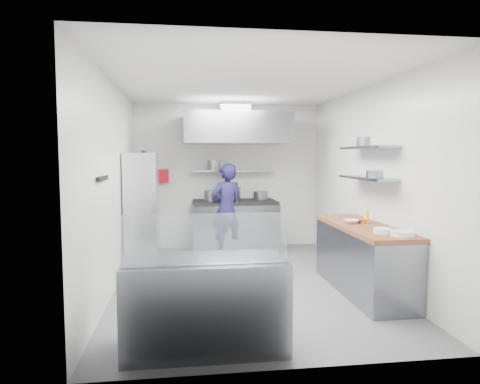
{
  "coord_description": "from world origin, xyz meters",
  "views": [
    {
      "loc": [
        -0.87,
        -5.9,
        1.81
      ],
      "look_at": [
        0.0,
        0.6,
        1.25
      ],
      "focal_mm": 32.0,
      "sensor_mm": 36.0,
      "label": 1
    }
  ],
  "objects": [
    {
      "name": "wall_front",
      "position": [
        0.0,
        -2.5,
        1.4
      ],
      "size": [
        3.6,
        2.8,
        0.02
      ],
      "primitive_type": "cube",
      "rotation": [
        -1.57,
        0.0,
        0.0
      ],
      "color": "white",
      "rests_on": "floor"
    },
    {
      "name": "mixing_bowl",
      "position": [
        1.37,
        -0.45,
        0.92
      ],
      "size": [
        0.21,
        0.21,
        0.05
      ],
      "primitive_type": "imported",
      "rotation": [
        0.0,
        0.0,
        0.06
      ],
      "color": "white",
      "rests_on": "prep_counter_top"
    },
    {
      "name": "shelf_pot_d",
      "position": [
        1.78,
        0.09,
        2.01
      ],
      "size": [
        0.25,
        0.25,
        0.14
      ],
      "primitive_type": "cylinder",
      "color": "slate",
      "rests_on": "wall_shelf_upper"
    },
    {
      "name": "prep_counter_top",
      "position": [
        1.48,
        -0.6,
        0.87
      ],
      "size": [
        0.65,
        2.04,
        0.06
      ],
      "primitive_type": "cube",
      "color": "brown",
      "rests_on": "prep_counter_base"
    },
    {
      "name": "cooktop",
      "position": [
        0.1,
        2.1,
        0.93
      ],
      "size": [
        1.57,
        0.78,
        0.06
      ],
      "primitive_type": "cube",
      "color": "black",
      "rests_on": "gas_range"
    },
    {
      "name": "wall_shelf_upper",
      "position": [
        1.64,
        -0.3,
        1.92
      ],
      "size": [
        0.3,
        1.3,
        0.04
      ],
      "primitive_type": "cube",
      "color": "gray",
      "rests_on": "wall_right"
    },
    {
      "name": "hood_duct",
      "position": [
        0.1,
        2.15,
        2.68
      ],
      "size": [
        0.55,
        0.55,
        0.24
      ],
      "primitive_type": "cube",
      "color": "slate",
      "rests_on": "extractor_hood"
    },
    {
      "name": "rack_bin_a",
      "position": [
        -1.53,
        1.01,
        0.8
      ],
      "size": [
        0.17,
        0.21,
        0.19
      ],
      "primitive_type": "cube",
      "color": "white",
      "rests_on": "wire_rack"
    },
    {
      "name": "wall_shelf_lower",
      "position": [
        1.64,
        -0.3,
        1.5
      ],
      "size": [
        0.3,
        1.3,
        0.04
      ],
      "primitive_type": "cube",
      "color": "gray",
      "rests_on": "wall_right"
    },
    {
      "name": "display_case",
      "position": [
        -0.68,
        -2.0,
        0.42
      ],
      "size": [
        1.5,
        0.7,
        0.85
      ],
      "primitive_type": "cube",
      "color": "gray",
      "rests_on": "floor"
    },
    {
      "name": "red_firebox",
      "position": [
        -1.25,
        2.44,
        1.42
      ],
      "size": [
        0.22,
        0.1,
        0.26
      ],
      "primitive_type": "cube",
      "color": "red",
      "rests_on": "wall_back"
    },
    {
      "name": "wall_back",
      "position": [
        0.0,
        2.5,
        1.4
      ],
      "size": [
        3.6,
        2.8,
        0.02
      ],
      "primitive_type": "cube",
      "rotation": [
        1.57,
        0.0,
        0.0
      ],
      "color": "white",
      "rests_on": "floor"
    },
    {
      "name": "plate_stack_b",
      "position": [
        1.45,
        -1.21,
        0.93
      ],
      "size": [
        0.21,
        0.21,
        0.06
      ],
      "primitive_type": "cylinder",
      "color": "white",
      "rests_on": "prep_counter_top"
    },
    {
      "name": "wire_rack",
      "position": [
        -1.53,
        1.14,
        0.93
      ],
      "size": [
        0.5,
        0.9,
        1.85
      ],
      "primitive_type": "cube",
      "color": "silver",
      "rests_on": "floor"
    },
    {
      "name": "stock_pot_left",
      "position": [
        -0.34,
        2.02,
        1.06
      ],
      "size": [
        0.3,
        0.3,
        0.2
      ],
      "primitive_type": "cylinder",
      "color": "slate",
      "rests_on": "cooktop"
    },
    {
      "name": "display_glass",
      "position": [
        -0.68,
        -2.12,
        1.07
      ],
      "size": [
        1.47,
        0.19,
        0.42
      ],
      "primitive_type": "cube",
      "rotation": [
        -0.38,
        0.0,
        0.0
      ],
      "color": "silver",
      "rests_on": "display_case"
    },
    {
      "name": "squeeze_bottle",
      "position": [
        1.57,
        -0.48,
        0.99
      ],
      "size": [
        0.07,
        0.07,
        0.18
      ],
      "primitive_type": "cylinder",
      "color": "yellow",
      "rests_on": "prep_counter_top"
    },
    {
      "name": "shelf_pot_c",
      "position": [
        1.55,
        -0.74,
        1.57
      ],
      "size": [
        0.22,
        0.22,
        0.1
      ],
      "primitive_type": "cylinder",
      "color": "slate",
      "rests_on": "wall_shelf_lower"
    },
    {
      "name": "extractor_hood",
      "position": [
        0.1,
        1.93,
        2.3
      ],
      "size": [
        1.9,
        1.15,
        0.55
      ],
      "primitive_type": "cube",
      "color": "gray",
      "rests_on": "wall_back"
    },
    {
      "name": "stock_pot_right",
      "position": [
        0.63,
        2.27,
        1.04
      ],
      "size": [
        0.28,
        0.28,
        0.16
      ],
      "primitive_type": "cylinder",
      "color": "slate",
      "rests_on": "cooktop"
    },
    {
      "name": "shelf_pot_a",
      "position": [
        -0.29,
        2.15,
        1.63
      ],
      "size": [
        0.23,
        0.23,
        0.18
      ],
      "primitive_type": "cylinder",
      "color": "slate",
      "rests_on": "over_range_shelf"
    },
    {
      "name": "copper_pan",
      "position": [
        1.55,
        -0.45,
        0.93
      ],
      "size": [
        0.15,
        0.15,
        0.06
      ],
      "primitive_type": "cylinder",
      "color": "#C46D37",
      "rests_on": "prep_counter_top"
    },
    {
      "name": "knife_strip",
      "position": [
        -1.78,
        -0.9,
        1.55
      ],
      "size": [
        0.04,
        0.55,
        0.05
      ],
      "primitive_type": "cube",
      "color": "black",
      "rests_on": "wall_left"
    },
    {
      "name": "ceiling",
      "position": [
        0.0,
        0.0,
        2.8
      ],
      "size": [
        5.0,
        5.0,
        0.0
      ],
      "primitive_type": "plane",
      "rotation": [
        3.14,
        0.0,
        0.0
      ],
      "color": "silver",
      "rests_on": "wall_back"
    },
    {
      "name": "wall_right",
      "position": [
        1.8,
        0.0,
        1.4
      ],
      "size": [
        2.8,
        5.0,
        0.02
      ],
      "primitive_type": "cube",
      "rotation": [
        1.57,
        0.0,
        -1.57
      ],
      "color": "white",
      "rests_on": "floor"
    },
    {
      "name": "prep_counter_base",
      "position": [
        1.48,
        -0.6,
        0.42
      ],
      "size": [
        0.62,
        2.0,
        0.84
      ],
      "primitive_type": "cube",
      "color": "gray",
      "rests_on": "floor"
    },
    {
      "name": "over_range_shelf",
      "position": [
        0.1,
        2.34,
        1.52
      ],
      "size": [
        1.6,
        0.3,
        0.04
      ],
      "primitive_type": "cube",
      "color": "gray",
      "rests_on": "wall_back"
    },
    {
      "name": "floor",
      "position": [
        0.0,
        0.0,
        0.0
      ],
      "size": [
        5.0,
        5.0,
        0.0
      ],
      "primitive_type": "plane",
      "color": "#525254",
      "rests_on": "ground"
    },
    {
      "name": "rack_jar",
      "position": [
        -1.48,
        1.09,
        1.8
      ],
      "size": [
        0.1,
        0.1,
        0.18
      ],
      "primitive_type": "cylinder",
      "color": "black",
      "rests_on": "wire_rack"
    },
    {
      "name": "rack_bin_b",
      "position": [
        -1.53,
        1.33,
        1.3
      ],
      "size": [
        0.13,
        0.16,
        0.14
      ],
      "primitive_type": "cube",
      "color": "yellow",
      "rests_on": "wire_rack"
    },
    {
      "name": "wall_left",
      "position": [
        -1.8,
        0.0,
        1.4
      ],
      "size": [
        2.8,
        5.0,
        0.02
      ],
      "primitive_type": "cube",
      "rotation": [
        1.57,
        0.0,
        1.57
      ],
      "color": "white",
      "rests_on": "floor"
    },
    {
      "name": "plate_stack_a",
      "position": [
        1.59,
        -1.41,
        0.93
      ],
      "size": [
        0.26,
        0.26,
        0.06
      ],
      "primitive_type": "cylinder",
      "color": "white",
      "rests_on": "prep_counter_top"
    },
    {
      "name": "gas_range",
      "position": [
        0.1,
        2.1,
        0.45
      ],
      "size": [
        1.6,
        0.8,
        0.9
      ],
      "primitive_type": "cube",
      "color": "gray",
      "rests_on": "floor"
    },
    {
      "name": "chef",
      "position": [
        -0.1,
        1.73,
        0.84
      ],
      "size": [
        0.71,
        0.59,
        1.67
      ],
      "primitive_type": "imported",
      "rotation": [
        0.0,
        0.0,
        3.5
      ],
      "color": "#191540",
      "rests_on": "floor"
    },
    {
      "name": "stock_pot_mid",
      "position": [
        0.09,
        2.42,
        1.08
      ],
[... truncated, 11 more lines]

